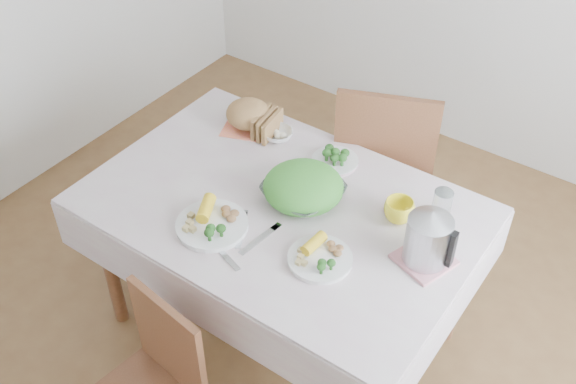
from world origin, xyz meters
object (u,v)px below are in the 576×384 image
Objects in this scene: yellow_mug at (399,211)px; electric_kettle at (428,237)px; dining_table at (281,271)px; salad_bowl at (303,192)px; dinner_plate_right at (320,259)px; dinner_plate_left at (212,225)px; chair_far at (384,170)px.

yellow_mug is 0.24m from electric_kettle.
salad_bowl is (0.06, 0.07, 0.42)m from dining_table.
dining_table is 0.52m from dinner_plate_right.
dinner_plate_right is at bearing -134.75° from electric_kettle.
salad_bowl is 2.58× the size of yellow_mug.
dining_table is 0.63m from yellow_mug.
yellow_mug reaches higher than salad_bowl.
dinner_plate_left is (-0.13, -0.25, 0.40)m from dining_table.
salad_bowl is at bearing 52.45° from dining_table.
electric_kettle is at bearing 35.34° from dinner_plate_right.
dinner_plate_right is 0.38m from electric_kettle.
salad_bowl is at bearing 60.03° from dinner_plate_left.
electric_kettle reaches higher than chair_far.
dinner_plate_right is at bearing 12.04° from dinner_plate_left.
yellow_mug is at bearing 70.49° from dinner_plate_right.
chair_far is at bearing 103.44° from dinner_plate_right.
yellow_mug is (0.41, 0.18, 0.43)m from dining_table.
chair_far is 8.88× the size of yellow_mug.
yellow_mug reaches higher than dinner_plate_left.
chair_far reaches higher than dinner_plate_right.
dining_table is at bearing 62.42° from dinner_plate_left.
yellow_mug is (0.36, 0.11, 0.01)m from salad_bowl.
electric_kettle is (0.52, -0.70, 0.42)m from chair_far.
salad_bowl reaches higher than dinner_plate_right.
chair_far reaches higher than dinner_plate_left.
salad_bowl is 0.37m from yellow_mug.
chair_far is 1.07m from dinner_plate_left.
chair_far reaches higher than dining_table.
dining_table is 5.12× the size of dinner_plate_left.
electric_kettle reaches higher than dinner_plate_left.
chair_far is 3.45× the size of salad_bowl.
electric_kettle is at bearing 22.76° from dinner_plate_left.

